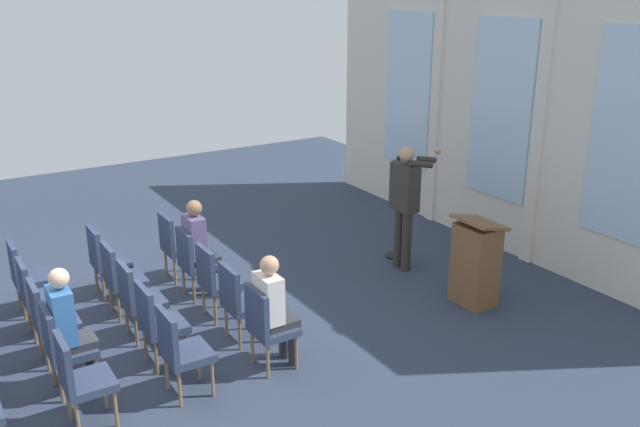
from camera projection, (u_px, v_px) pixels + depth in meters
The scene contains 23 objects.
ground_plane at pixel (97, 349), 7.69m from camera, with size 15.94×15.94×0.00m, color #2D384C.
rear_partition at pixel (505, 113), 10.03m from camera, with size 8.11×0.14×4.16m.
speaker at pixel (405, 199), 9.53m from camera, with size 0.52×0.69×1.78m.
mic_stand at pixel (396, 236), 10.15m from camera, with size 0.28×0.28×1.55m.
lectern at pixel (475, 263), 8.63m from camera, with size 0.60×0.48×1.16m.
chair_r0_c0 at pixel (175, 243), 9.33m from camera, with size 0.46×0.44×0.94m.
chair_r0_c1 at pixel (194, 259), 8.79m from camera, with size 0.46×0.44×0.94m.
audience_r0_c1 at pixel (199, 244), 8.76m from camera, with size 0.36×0.39×1.32m.
chair_r0_c2 at pixel (215, 278), 8.24m from camera, with size 0.46×0.44×0.94m.
chair_r0_c3 at pixel (239, 299), 7.70m from camera, with size 0.46×0.44×0.94m.
chair_r0_c4 at pixel (267, 323), 7.16m from camera, with size 0.46×0.44×0.94m.
audience_r0_c4 at pixel (274, 306), 7.14m from camera, with size 0.36×0.39×1.28m.
chair_r1_c0 at pixel (104, 257), 8.85m from camera, with size 0.46×0.44×0.94m.
chair_r1_c1 at pixel (120, 275), 8.31m from camera, with size 0.46×0.44×0.94m.
chair_r1_c2 at pixel (137, 296), 7.77m from camera, with size 0.46×0.44×0.94m.
chair_r1_c3 at pixel (157, 320), 7.22m from camera, with size 0.46×0.44×0.94m.
chair_r1_c4 at pixel (180, 348), 6.68m from camera, with size 0.46×0.44×0.94m.
chair_r2_c0 at pixel (26, 273), 8.37m from camera, with size 0.46×0.44×0.94m.
chair_r2_c1 at pixel (36, 293), 7.83m from camera, with size 0.46×0.44×0.94m.
chair_r2_c2 at pixel (48, 317), 7.29m from camera, with size 0.46×0.44×0.94m.
chair_r2_c3 at pixel (63, 344), 6.75m from camera, with size 0.46×0.44×0.94m.
audience_r2_c3 at pixel (68, 323), 6.72m from camera, with size 0.36×0.39×1.33m.
chair_r2_c4 at pixel (79, 376), 6.20m from camera, with size 0.46×0.44×0.94m.
Camera 1 is at (7.08, -1.43, 3.95)m, focal length 38.43 mm.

